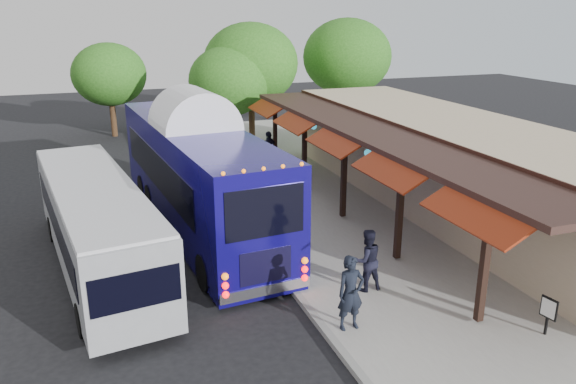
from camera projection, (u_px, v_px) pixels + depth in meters
name	position (u px, v px, depth m)	size (l,w,h in m)	color
ground	(284.00, 282.00, 16.53)	(90.00, 90.00, 0.00)	black
sidewalk	(371.00, 216.00, 21.70)	(10.00, 40.00, 0.15)	#9E9B93
curb	(248.00, 232.00, 20.10)	(0.20, 40.00, 0.16)	gray
station_shelter	(449.00, 164.00, 22.25)	(8.15, 20.00, 3.60)	tan
coach_bus	(197.00, 171.00, 20.03)	(3.80, 12.86, 4.06)	#0F0862
city_bus	(96.00, 223.00, 16.89)	(3.63, 10.62, 2.80)	gray
ped_a	(351.00, 293.00, 13.60)	(0.70, 0.46, 1.91)	black
ped_b	(367.00, 260.00, 15.54)	(0.87, 0.68, 1.80)	black
ped_c	(269.00, 149.00, 27.85)	(1.07, 0.45, 1.83)	black
ped_d	(239.00, 166.00, 24.97)	(1.17, 0.67, 1.81)	black
sign_board	(549.00, 310.00, 13.41)	(0.12, 0.45, 0.98)	black
tree_left	(229.00, 81.00, 31.32)	(4.56, 4.56, 5.83)	#382314
tree_mid	(251.00, 64.00, 32.50)	(5.51, 5.51, 7.05)	#382314
tree_right	(347.00, 57.00, 35.84)	(5.66, 5.66, 7.24)	#382314
tree_far	(109.00, 75.00, 34.62)	(4.54, 4.54, 5.81)	#382314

